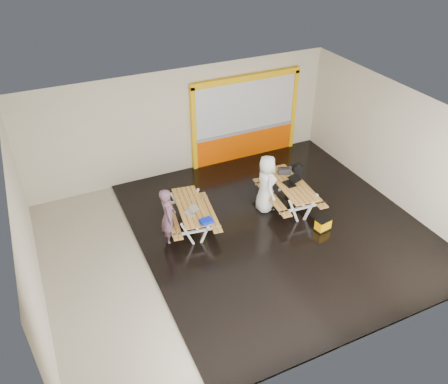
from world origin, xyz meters
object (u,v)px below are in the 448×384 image
laptop_right (291,182)px  backpack (297,171)px  laptop_left (191,212)px  picnic_table_right (289,189)px  person_left (168,216)px  toolbox (285,171)px  fluke_bag (323,225)px  blue_pouch (206,221)px  dark_case (266,207)px  picnic_table_left (191,211)px  person_right (266,184)px

laptop_right → backpack: 0.90m
laptop_left → picnic_table_right: bearing=1.1°
person_left → toolbox: 3.88m
toolbox → fluke_bag: size_ratio=0.92×
backpack → fluke_bag: 2.10m
laptop_left → blue_pouch: 0.58m
picnic_table_right → toolbox: 0.62m
picnic_table_right → laptop_left: size_ratio=5.65×
backpack → dark_case: backpack is taller
picnic_table_left → dark_case: 2.34m
laptop_left → backpack: backpack is taller
picnic_table_right → laptop_left: laptop_left is taller
laptop_left → blue_pouch: (0.20, -0.54, 0.00)m
person_right → blue_pouch: 2.35m
picnic_table_left → laptop_right: size_ratio=4.69×
blue_pouch → dark_case: blue_pouch is taller
person_right → laptop_right: person_right is taller
picnic_table_left → laptop_left: 0.40m
backpack → blue_pouch: bearing=-161.2°
laptop_right → backpack: laptop_right is taller
laptop_right → toolbox: 0.58m
picnic_table_right → laptop_left: 3.09m
picnic_table_right → laptop_left: (-3.09, -0.06, 0.18)m
laptop_left → picnic_table_left: bearing=72.9°
person_right → laptop_left: size_ratio=4.63×
laptop_left → laptop_right: (3.10, 0.03, 0.07)m
picnic_table_right → toolbox: (0.14, 0.53, 0.28)m
blue_pouch → person_right: bearing=20.0°
person_left → laptop_left: bearing=-83.1°
picnic_table_left → blue_pouch: blue_pouch is taller
toolbox → person_right: bearing=-157.6°
person_right → fluke_bag: size_ratio=3.84×
blue_pouch → toolbox: (3.02, 1.14, 0.10)m
laptop_right → dark_case: 1.06m
toolbox → dark_case: (-0.84, -0.44, -0.80)m
person_left → dark_case: person_left is taller
toolbox → backpack: size_ratio=0.88×
person_right → toolbox: (0.81, 0.34, 0.05)m
laptop_left → toolbox: 3.28m
person_right → laptop_left: bearing=105.7°
person_left → backpack: (4.35, 0.58, -0.05)m
laptop_left → fluke_bag: laptop_left is taller
picnic_table_right → blue_pouch: size_ratio=6.81×
laptop_left → backpack: size_ratio=0.79×
picnic_table_left → toolbox: size_ratio=4.87×
person_right → dark_case: person_right is taller
blue_pouch → fluke_bag: size_ratio=0.69×
person_right → laptop_right: (0.69, -0.23, 0.02)m
laptop_right → dark_case: size_ratio=1.18×
laptop_left → toolbox: toolbox is taller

